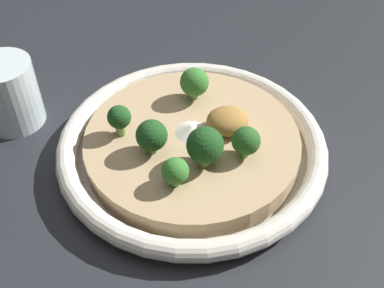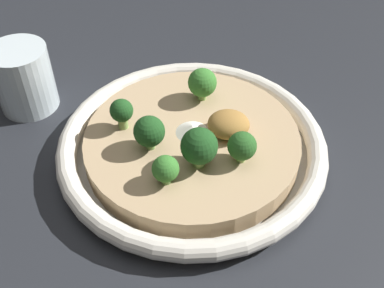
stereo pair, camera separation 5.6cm
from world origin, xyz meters
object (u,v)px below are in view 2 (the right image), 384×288
(broccoli_right, at_px, (122,112))
(drinking_glass, at_px, (24,78))
(broccoli_back_right, at_px, (149,132))
(broccoli_back_left, at_px, (199,147))
(broccoli_front, at_px, (202,83))
(broccoli_left, at_px, (242,146))
(broccoli_back, at_px, (166,169))
(risotto_bowl, at_px, (192,146))

(broccoli_right, height_order, drinking_glass, drinking_glass)
(broccoli_back_right, relative_size, broccoli_back_left, 0.87)
(broccoli_front, relative_size, broccoli_left, 1.12)
(broccoli_right, bearing_deg, broccoli_left, 160.61)
(broccoli_left, xyz_separation_m, drinking_glass, (0.27, -0.12, -0.01))
(broccoli_right, bearing_deg, broccoli_back, 124.77)
(broccoli_front, bearing_deg, broccoli_right, 32.24)
(broccoli_front, relative_size, broccoli_back_left, 0.89)
(broccoli_back_right, bearing_deg, broccoli_back_left, 156.80)
(broccoli_front, xyz_separation_m, broccoli_back_left, (-0.00, 0.11, 0.00))
(broccoli_front, distance_m, broccoli_left, 0.11)
(risotto_bowl, xyz_separation_m, drinking_glass, (0.22, -0.09, 0.03))
(broccoli_front, bearing_deg, broccoli_left, 113.49)
(broccoli_right, bearing_deg, broccoli_back_right, 137.51)
(broccoli_back_right, relative_size, broccoli_right, 1.08)
(broccoli_back, bearing_deg, risotto_bowl, -108.53)
(broccoli_back_right, xyz_separation_m, broccoli_right, (0.04, -0.03, -0.00))
(broccoli_back_left, relative_size, broccoli_right, 1.23)
(broccoli_back_right, xyz_separation_m, drinking_glass, (0.17, -0.11, -0.01))
(broccoli_front, xyz_separation_m, drinking_glass, (0.23, -0.02, -0.01))
(broccoli_right, distance_m, drinking_glass, 0.16)
(broccoli_back, relative_size, broccoli_back_right, 0.82)
(broccoli_back_left, height_order, drinking_glass, drinking_glass)
(drinking_glass, bearing_deg, broccoli_right, 151.72)
(broccoli_back, height_order, drinking_glass, drinking_glass)
(broccoli_back, distance_m, broccoli_right, 0.10)
(broccoli_left, bearing_deg, broccoli_right, -19.39)
(broccoli_front, distance_m, broccoli_back, 0.14)
(broccoli_back, xyz_separation_m, drinking_glass, (0.20, -0.16, -0.01))
(risotto_bowl, relative_size, drinking_glass, 3.65)
(broccoli_back, bearing_deg, broccoli_left, -156.26)
(broccoli_left, height_order, broccoli_back, broccoli_left)
(broccoli_left, xyz_separation_m, broccoli_back, (0.08, 0.03, -0.00))
(risotto_bowl, xyz_separation_m, broccoli_front, (-0.01, -0.07, 0.04))
(broccoli_back, bearing_deg, broccoli_back_right, -66.34)
(broccoli_back, xyz_separation_m, broccoli_right, (0.06, -0.08, 0.00))
(risotto_bowl, bearing_deg, broccoli_back_left, 102.25)
(broccoli_front, xyz_separation_m, broccoli_back, (0.03, 0.14, -0.01))
(broccoli_back_left, bearing_deg, broccoli_back_right, -23.20)
(broccoli_back, relative_size, broccoli_back_left, 0.71)
(broccoli_back_right, bearing_deg, broccoli_back, 113.66)
(broccoli_right, bearing_deg, broccoli_front, -147.76)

